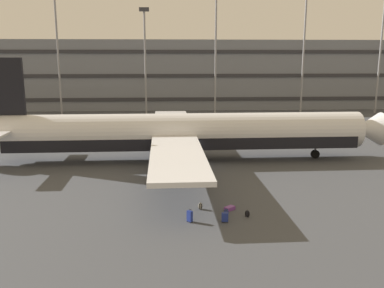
{
  "coord_description": "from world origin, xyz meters",
  "views": [
    {
      "loc": [
        -1.93,
        -39.64,
        10.56
      ],
      "look_at": [
        0.07,
        -3.59,
        3.0
      ],
      "focal_mm": 38.42,
      "sensor_mm": 36.0,
      "label": 1
    }
  ],
  "objects_px": {
    "backpack_purple": "(200,206)",
    "airliner": "(180,133)",
    "suitcase_teal": "(230,208)",
    "suitcase_black": "(190,216)",
    "backpack_scuffed": "(226,213)",
    "backpack_orange": "(247,214)",
    "suitcase_red": "(225,217)"
  },
  "relations": [
    {
      "from": "suitcase_black",
      "to": "backpack_scuffed",
      "type": "bearing_deg",
      "value": 19.27
    },
    {
      "from": "suitcase_black",
      "to": "backpack_scuffed",
      "type": "distance_m",
      "value": 2.7
    },
    {
      "from": "airliner",
      "to": "suitcase_red",
      "type": "bearing_deg",
      "value": -81.41
    },
    {
      "from": "airliner",
      "to": "backpack_scuffed",
      "type": "distance_m",
      "value": 16.2
    },
    {
      "from": "suitcase_teal",
      "to": "backpack_purple",
      "type": "bearing_deg",
      "value": 173.41
    },
    {
      "from": "backpack_purple",
      "to": "suitcase_teal",
      "type": "bearing_deg",
      "value": -6.59
    },
    {
      "from": "airliner",
      "to": "backpack_purple",
      "type": "xyz_separation_m",
      "value": [
        1.09,
        -14.35,
        -2.67
      ]
    },
    {
      "from": "backpack_orange",
      "to": "airliner",
      "type": "bearing_deg",
      "value": 104.66
    },
    {
      "from": "suitcase_teal",
      "to": "backpack_orange",
      "type": "distance_m",
      "value": 1.7
    },
    {
      "from": "airliner",
      "to": "suitcase_teal",
      "type": "height_order",
      "value": "airliner"
    },
    {
      "from": "suitcase_teal",
      "to": "backpack_scuffed",
      "type": "relative_size",
      "value": 1.54
    },
    {
      "from": "suitcase_red",
      "to": "suitcase_black",
      "type": "relative_size",
      "value": 1.0
    },
    {
      "from": "suitcase_teal",
      "to": "backpack_scuffed",
      "type": "bearing_deg",
      "value": -109.33
    },
    {
      "from": "suitcase_black",
      "to": "backpack_scuffed",
      "type": "height_order",
      "value": "suitcase_black"
    },
    {
      "from": "suitcase_teal",
      "to": "suitcase_black",
      "type": "bearing_deg",
      "value": -145.35
    },
    {
      "from": "suitcase_teal",
      "to": "suitcase_black",
      "type": "xyz_separation_m",
      "value": [
        -2.94,
        -2.03,
        0.28
      ]
    },
    {
      "from": "suitcase_red",
      "to": "suitcase_black",
      "type": "bearing_deg",
      "value": 176.31
    },
    {
      "from": "backpack_purple",
      "to": "airliner",
      "type": "bearing_deg",
      "value": 94.35
    },
    {
      "from": "backpack_scuffed",
      "to": "suitcase_black",
      "type": "bearing_deg",
      "value": -160.73
    },
    {
      "from": "airliner",
      "to": "backpack_purple",
      "type": "distance_m",
      "value": 14.64
    },
    {
      "from": "backpack_scuffed",
      "to": "backpack_orange",
      "type": "bearing_deg",
      "value": -9.07
    },
    {
      "from": "suitcase_red",
      "to": "backpack_scuffed",
      "type": "bearing_deg",
      "value": 77.44
    },
    {
      "from": "suitcase_black",
      "to": "backpack_orange",
      "type": "xyz_separation_m",
      "value": [
        3.95,
        0.66,
        -0.18
      ]
    },
    {
      "from": "backpack_scuffed",
      "to": "suitcase_red",
      "type": "bearing_deg",
      "value": -102.56
    },
    {
      "from": "suitcase_black",
      "to": "backpack_scuffed",
      "type": "relative_size",
      "value": 1.55
    },
    {
      "from": "airliner",
      "to": "suitcase_red",
      "type": "xyz_separation_m",
      "value": [
        2.53,
        -16.77,
        -2.57
      ]
    },
    {
      "from": "suitcase_teal",
      "to": "backpack_scuffed",
      "type": "height_order",
      "value": "backpack_scuffed"
    },
    {
      "from": "suitcase_black",
      "to": "backpack_orange",
      "type": "distance_m",
      "value": 4.01
    },
    {
      "from": "airliner",
      "to": "suitcase_teal",
      "type": "relative_size",
      "value": 50.69
    },
    {
      "from": "airliner",
      "to": "suitcase_black",
      "type": "xyz_separation_m",
      "value": [
        0.22,
        -16.63,
        -2.51
      ]
    },
    {
      "from": "suitcase_red",
      "to": "backpack_purple",
      "type": "height_order",
      "value": "suitcase_red"
    },
    {
      "from": "airliner",
      "to": "backpack_scuffed",
      "type": "xyz_separation_m",
      "value": [
        2.76,
        -15.74,
        -2.67
      ]
    }
  ]
}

